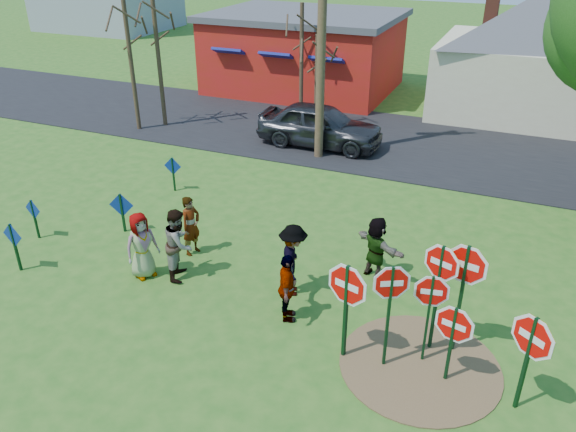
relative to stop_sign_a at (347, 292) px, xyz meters
name	(u,v)px	position (x,y,z in m)	size (l,w,h in m)	color
ground	(242,289)	(-3.00, 1.30, -1.57)	(120.00, 120.00, 0.00)	#275C1A
road	(371,139)	(-3.00, 12.80, -1.55)	(120.00, 7.50, 0.04)	black
dirt_patch	(419,365)	(1.50, 0.30, -1.55)	(3.20, 3.20, 0.03)	brown
red_building	(305,51)	(-8.50, 19.29, 0.40)	(9.40, 7.69, 3.90)	#A42110
cream_house	(535,49)	(2.50, 19.30, 1.36)	(9.40, 9.40, 6.50)	beige
stop_sign_a	(347,292)	(0.00, 0.00, 0.00)	(1.15, 0.35, 2.33)	#0D3217
stop_sign_b	(440,272)	(1.58, 0.94, 0.30)	(0.96, 0.37, 2.59)	#0D3217
stop_sign_c	(430,300)	(1.51, 0.51, -0.09)	(0.91, 0.20, 2.14)	#0D3217
stop_sign_d	(465,273)	(2.02, 1.06, 0.31)	(1.11, 0.28, 2.64)	#0D3217
stop_sign_e	(453,330)	(2.03, 0.13, -0.36)	(1.00, 0.25, 1.83)	#0D3217
stop_sign_f	(531,343)	(3.32, -0.07, -0.08)	(0.93, 0.67, 2.17)	#0D3217
stop_sign_g	(390,294)	(0.82, 0.06, 0.15)	(0.87, 0.47, 2.45)	#0D3217
blue_diamond_a	(14,242)	(-8.56, -0.18, -0.73)	(0.66, 0.08, 1.35)	#0D3217
blue_diamond_b	(34,214)	(-9.40, 1.28, -0.83)	(0.59, 0.09, 1.19)	#0D3217
blue_diamond_c	(122,209)	(-7.41, 2.54, -0.84)	(0.70, 0.20, 1.20)	#0D3217
blue_diamond_d	(173,170)	(-7.64, 5.46, -0.84)	(0.60, 0.09, 1.18)	#0D3217
person_a	(142,245)	(-5.50, 0.88, -0.70)	(0.85, 0.55, 1.73)	#41529C
person_b	(191,226)	(-4.97, 2.29, -0.75)	(0.60, 0.39, 1.64)	#267B78
person_c	(179,244)	(-4.65, 1.23, -0.65)	(0.89, 0.70, 1.84)	#954B3E
person_d	(293,260)	(-1.80, 1.65, -0.67)	(1.16, 0.67, 1.80)	#313136
person_e	(287,288)	(-1.54, 0.66, -0.75)	(0.96, 0.40, 1.64)	#482C51
person_f	(376,248)	(-0.20, 3.08, -0.74)	(1.52, 0.48, 1.64)	#1F4829
suv	(320,125)	(-4.68, 11.29, -0.69)	(1.97, 4.90, 1.67)	#2E2D33
utility_pole	(322,9)	(-4.32, 10.18, 3.76)	(2.32, 1.12, 10.12)	#4C3823
bare_tree_west	(128,41)	(-12.54, 10.19, 2.14)	(1.80, 1.80, 5.73)	#382819
bare_tree_east	(317,69)	(-5.64, 13.38, 0.96)	(1.80, 1.80, 3.91)	#382819
bare_tree_mid	(156,36)	(-11.81, 11.08, 2.22)	(1.80, 1.80, 5.85)	#382819
bare_tree_extra	(302,44)	(-7.00, 15.05, 1.59)	(1.80, 1.80, 4.88)	#382819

